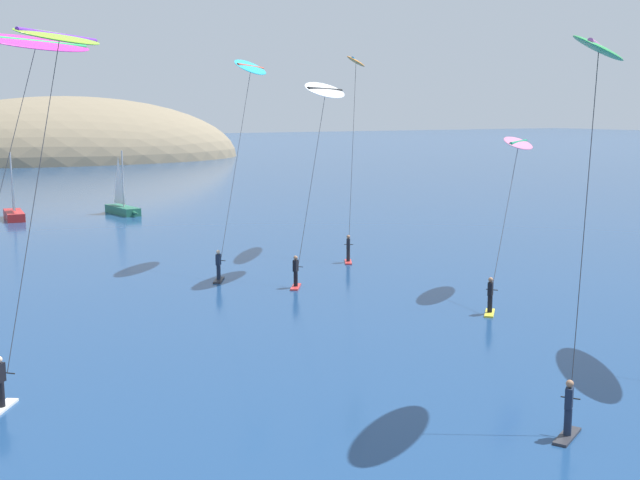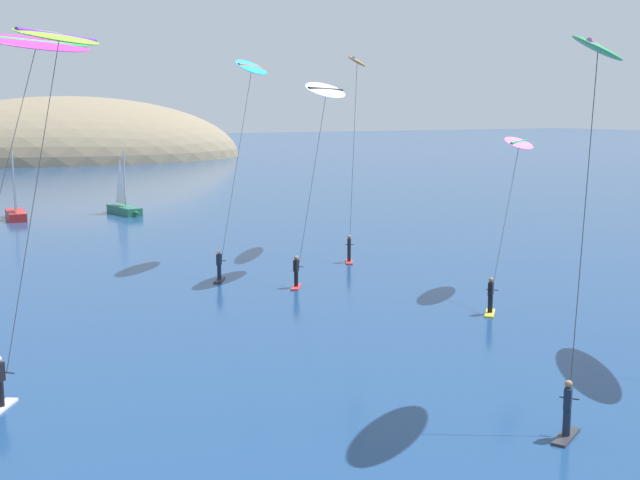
{
  "view_description": "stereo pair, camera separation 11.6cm",
  "coord_description": "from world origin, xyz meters",
  "px_view_note": "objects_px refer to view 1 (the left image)",
  "views": [
    {
      "loc": [
        -22.29,
        -4.08,
        9.21
      ],
      "look_at": [
        -5.32,
        24.75,
        3.79
      ],
      "focal_mm": 45.0,
      "sensor_mm": 36.0,
      "label": 1
    },
    {
      "loc": [
        -22.19,
        -4.14,
        9.21
      ],
      "look_at": [
        -5.32,
        24.75,
        3.79
      ],
      "focal_mm": 45.0,
      "sensor_mm": 36.0,
      "label": 2
    }
  ],
  "objects_px": {
    "kitesurfer_magenta": "(31,61)",
    "kitesurfer_orange": "(355,76)",
    "sailboat_near": "(124,207)",
    "kitesurfer_lime": "(54,70)",
    "kitesurfer_green": "(596,77)",
    "kitesurfer_white": "(323,104)",
    "kitesurfer_cyan": "(248,83)",
    "sailboat_far": "(14,211)",
    "kitesurfer_pink": "(516,156)"
  },
  "relations": [
    {
      "from": "kitesurfer_orange",
      "to": "kitesurfer_white",
      "type": "height_order",
      "value": "kitesurfer_orange"
    },
    {
      "from": "kitesurfer_orange",
      "to": "kitesurfer_cyan",
      "type": "relative_size",
      "value": 1.04
    },
    {
      "from": "kitesurfer_green",
      "to": "kitesurfer_pink",
      "type": "distance_m",
      "value": 16.86
    },
    {
      "from": "kitesurfer_lime",
      "to": "kitesurfer_magenta",
      "type": "height_order",
      "value": "kitesurfer_magenta"
    },
    {
      "from": "kitesurfer_magenta",
      "to": "kitesurfer_orange",
      "type": "bearing_deg",
      "value": 24.8
    },
    {
      "from": "kitesurfer_magenta",
      "to": "kitesurfer_cyan",
      "type": "bearing_deg",
      "value": 33.75
    },
    {
      "from": "kitesurfer_orange",
      "to": "sailboat_far",
      "type": "bearing_deg",
      "value": 121.54
    },
    {
      "from": "sailboat_near",
      "to": "kitesurfer_green",
      "type": "xyz_separation_m",
      "value": [
        -1.75,
        -53.62,
        9.54
      ]
    },
    {
      "from": "sailboat_far",
      "to": "kitesurfer_cyan",
      "type": "distance_m",
      "value": 31.45
    },
    {
      "from": "sailboat_far",
      "to": "kitesurfer_orange",
      "type": "bearing_deg",
      "value": -58.46
    },
    {
      "from": "kitesurfer_magenta",
      "to": "kitesurfer_white",
      "type": "bearing_deg",
      "value": 15.18
    },
    {
      "from": "kitesurfer_orange",
      "to": "kitesurfer_cyan",
      "type": "bearing_deg",
      "value": -174.15
    },
    {
      "from": "kitesurfer_white",
      "to": "kitesurfer_orange",
      "type": "bearing_deg",
      "value": 44.76
    },
    {
      "from": "kitesurfer_green",
      "to": "kitesurfer_cyan",
      "type": "xyz_separation_m",
      "value": [
        1.55,
        27.05,
        0.6
      ]
    },
    {
      "from": "kitesurfer_green",
      "to": "kitesurfer_magenta",
      "type": "xyz_separation_m",
      "value": [
        -12.54,
        17.64,
        0.97
      ]
    },
    {
      "from": "kitesurfer_green",
      "to": "sailboat_near",
      "type": "bearing_deg",
      "value": 88.13
    },
    {
      "from": "sailboat_near",
      "to": "kitesurfer_pink",
      "type": "bearing_deg",
      "value": -78.64
    },
    {
      "from": "kitesurfer_green",
      "to": "kitesurfer_pink",
      "type": "xyz_separation_m",
      "value": [
        9.85,
        13.29,
        -3.26
      ]
    },
    {
      "from": "kitesurfer_orange",
      "to": "kitesurfer_magenta",
      "type": "relative_size",
      "value": 1.03
    },
    {
      "from": "sailboat_near",
      "to": "sailboat_far",
      "type": "relative_size",
      "value": 1.0
    },
    {
      "from": "kitesurfer_white",
      "to": "kitesurfer_magenta",
      "type": "xyz_separation_m",
      "value": [
        -16.29,
        -4.42,
        1.57
      ]
    },
    {
      "from": "sailboat_far",
      "to": "kitesurfer_pink",
      "type": "distance_m",
      "value": 45.97
    },
    {
      "from": "sailboat_far",
      "to": "kitesurfer_white",
      "type": "xyz_separation_m",
      "value": [
        11.06,
        -33.42,
        8.94
      ]
    },
    {
      "from": "kitesurfer_green",
      "to": "kitesurfer_lime",
      "type": "bearing_deg",
      "value": 138.79
    },
    {
      "from": "sailboat_far",
      "to": "kitesurfer_magenta",
      "type": "distance_m",
      "value": 39.61
    },
    {
      "from": "sailboat_near",
      "to": "kitesurfer_cyan",
      "type": "relative_size",
      "value": 0.49
    },
    {
      "from": "sailboat_near",
      "to": "kitesurfer_lime",
      "type": "xyz_separation_m",
      "value": [
        -14.8,
        -42.19,
        9.89
      ]
    },
    {
      "from": "sailboat_near",
      "to": "kitesurfer_lime",
      "type": "bearing_deg",
      "value": -109.33
    },
    {
      "from": "kitesurfer_cyan",
      "to": "kitesurfer_orange",
      "type": "bearing_deg",
      "value": 5.85
    },
    {
      "from": "kitesurfer_white",
      "to": "kitesurfer_green",
      "type": "bearing_deg",
      "value": -99.64
    },
    {
      "from": "sailboat_near",
      "to": "kitesurfer_green",
      "type": "distance_m",
      "value": 54.49
    },
    {
      "from": "kitesurfer_green",
      "to": "kitesurfer_magenta",
      "type": "bearing_deg",
      "value": 125.42
    },
    {
      "from": "kitesurfer_lime",
      "to": "kitesurfer_magenta",
      "type": "distance_m",
      "value": 6.26
    },
    {
      "from": "sailboat_near",
      "to": "kitesurfer_white",
      "type": "xyz_separation_m",
      "value": [
        2.0,
        -31.57,
        8.94
      ]
    },
    {
      "from": "sailboat_far",
      "to": "kitesurfer_lime",
      "type": "xyz_separation_m",
      "value": [
        -5.73,
        -44.04,
        9.89
      ]
    },
    {
      "from": "sailboat_near",
      "to": "kitesurfer_cyan",
      "type": "bearing_deg",
      "value": -90.43
    },
    {
      "from": "sailboat_near",
      "to": "kitesurfer_green",
      "type": "relative_size",
      "value": 0.52
    },
    {
      "from": "kitesurfer_cyan",
      "to": "sailboat_near",
      "type": "bearing_deg",
      "value": 89.57
    },
    {
      "from": "sailboat_near",
      "to": "kitesurfer_orange",
      "type": "relative_size",
      "value": 0.47
    },
    {
      "from": "sailboat_near",
      "to": "kitesurfer_white",
      "type": "relative_size",
      "value": 0.55
    },
    {
      "from": "kitesurfer_magenta",
      "to": "kitesurfer_lime",
      "type": "bearing_deg",
      "value": -94.66
    },
    {
      "from": "kitesurfer_lime",
      "to": "kitesurfer_white",
      "type": "height_order",
      "value": "kitesurfer_lime"
    },
    {
      "from": "sailboat_near",
      "to": "kitesurfer_lime",
      "type": "height_order",
      "value": "kitesurfer_lime"
    },
    {
      "from": "kitesurfer_orange",
      "to": "kitesurfer_magenta",
      "type": "distance_m",
      "value": 24.42
    },
    {
      "from": "kitesurfer_lime",
      "to": "kitesurfer_green",
      "type": "bearing_deg",
      "value": -41.21
    },
    {
      "from": "kitesurfer_green",
      "to": "kitesurfer_cyan",
      "type": "height_order",
      "value": "kitesurfer_cyan"
    },
    {
      "from": "kitesurfer_orange",
      "to": "kitesurfer_cyan",
      "type": "xyz_separation_m",
      "value": [
        -8.07,
        -0.83,
        -0.64
      ]
    },
    {
      "from": "sailboat_far",
      "to": "kitesurfer_lime",
      "type": "height_order",
      "value": "kitesurfer_lime"
    },
    {
      "from": "sailboat_far",
      "to": "kitesurfer_cyan",
      "type": "xyz_separation_m",
      "value": [
        8.86,
        -28.42,
        10.14
      ]
    },
    {
      "from": "kitesurfer_white",
      "to": "kitesurfer_cyan",
      "type": "xyz_separation_m",
      "value": [
        -2.2,
        5.0,
        1.2
      ]
    }
  ]
}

